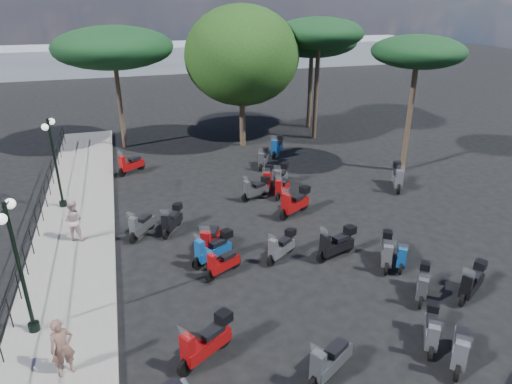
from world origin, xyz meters
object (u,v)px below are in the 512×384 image
object	(u,v)px
scooter_24	(472,283)
scooter_26	(277,147)
lamp_post_2	(55,158)
scooter_13	(281,247)
scooter_21	(263,159)
scooter_4	(172,221)
pine_2	(113,48)
scooter_3	(141,226)
scooter_11	(460,349)
scooter_15	(281,178)
scooter_19	(295,203)
scooter_7	(206,343)
scooter_6	(329,362)
scooter_8	(213,249)
scooter_12	(336,244)
pine_3	(418,53)
scooter_5	(131,165)
scooter_16	(431,330)
scooter_18	(387,252)
pine_0	(312,41)
scooter_25	(397,178)
scooter_17	(423,285)
lamp_post_1	(18,261)
scooter_23	(401,256)
scooter_14	(282,188)
woman	(62,348)
scooter_20	(267,180)
scooter_10	(256,189)
pine_1	(319,34)
scooter_2	(222,264)
scooter_9	(210,241)
pedestrian_far	(73,220)

from	to	relation	value
scooter_24	scooter_26	xyz separation A→B (m)	(-1.41, 14.53, 0.03)
lamp_post_2	scooter_24	xyz separation A→B (m)	(12.81, -10.43, -1.90)
scooter_13	scooter_21	distance (m)	9.34
scooter_4	pine_2	bearing A→B (deg)	-51.27
scooter_3	scooter_11	bearing A→B (deg)	165.98
scooter_15	scooter_19	world-z (taller)	scooter_19
scooter_7	scooter_13	world-z (taller)	scooter_7
scooter_6	scooter_7	size ratio (longest dim) A/B	0.96
scooter_6	scooter_8	world-z (taller)	scooter_6
scooter_12	pine_3	xyz separation A→B (m)	(7.29, 6.99, 5.60)
scooter_5	scooter_16	world-z (taller)	scooter_5
pine_3	scooter_18	bearing A→B (deg)	-126.27
scooter_13	pine_0	distance (m)	18.58
scooter_25	scooter_19	bearing A→B (deg)	38.77
scooter_12	scooter_13	distance (m)	1.99
scooter_17	lamp_post_1	bearing A→B (deg)	30.06
lamp_post_1	scooter_23	xyz separation A→B (m)	(11.79, 0.12, -1.99)
lamp_post_2	scooter_25	distance (m)	15.68
scooter_21	lamp_post_1	bearing A→B (deg)	77.51
scooter_7	scooter_6	bearing A→B (deg)	-150.15
scooter_12	scooter_14	bearing A→B (deg)	-17.05
scooter_19	scooter_25	size ratio (longest dim) A/B	0.98
scooter_18	pine_2	bearing A→B (deg)	-32.70
scooter_11	scooter_26	distance (m)	16.84
scooter_12	scooter_16	world-z (taller)	scooter_12
scooter_4	pine_2	distance (m)	13.12
woman	scooter_26	distance (m)	17.83
scooter_20	scooter_21	size ratio (longest dim) A/B	1.15
scooter_5	scooter_17	bearing A→B (deg)	174.58
woman	scooter_10	xyz separation A→B (m)	(7.56, 8.95, -0.46)
scooter_18	scooter_24	distance (m)	2.85
scooter_14	scooter_19	size ratio (longest dim) A/B	0.75
lamp_post_2	pine_1	size ratio (longest dim) A/B	0.53
scooter_11	scooter_2	bearing A→B (deg)	-7.60
pine_0	scooter_23	bearing A→B (deg)	-102.35
scooter_16	scooter_13	bearing A→B (deg)	-30.28
woman	pine_2	world-z (taller)	pine_2
scooter_15	scooter_24	distance (m)	10.35
scooter_20	scooter_21	world-z (taller)	scooter_20
scooter_15	scooter_9	bearing A→B (deg)	83.79
scooter_4	scooter_17	xyz separation A→B (m)	(6.96, -6.53, -0.02)
lamp_post_1	scooter_10	distance (m)	11.24
scooter_3	scooter_6	bearing A→B (deg)	151.95
scooter_25	scooter_4	bearing A→B (deg)	33.12
scooter_13	scooter_16	world-z (taller)	scooter_13
pedestrian_far	scooter_13	distance (m)	7.88
woman	scooter_24	distance (m)	11.90
scooter_4	scooter_13	size ratio (longest dim) A/B	1.05
woman	scooter_12	size ratio (longest dim) A/B	0.92
scooter_6	scooter_2	bearing A→B (deg)	-15.19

